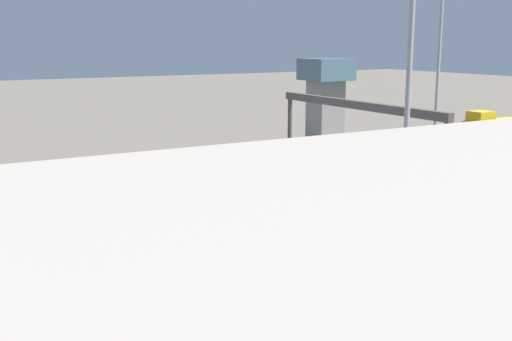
{
  "coord_description": "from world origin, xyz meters",
  "views": [
    {
      "loc": [
        22.67,
        49.22,
        14.76
      ],
      "look_at": [
        -6.52,
        -1.57,
        2.5
      ],
      "focal_mm": 43.89,
      "sensor_mm": 36.0,
      "label": 1
    }
  ],
  "objects_px": {
    "train_on_track_0": "(493,131)",
    "light_mast_2": "(441,17)",
    "train_on_track_2": "(209,185)",
    "train_on_track_1": "(173,177)",
    "train_on_track_3": "(305,187)",
    "control_tower": "(326,95)",
    "signal_gantry": "(356,114)"
  },
  "relations": [
    {
      "from": "train_on_track_1",
      "to": "signal_gantry",
      "type": "xyz_separation_m",
      "value": [
        -17.82,
        5.0,
        5.41
      ]
    },
    {
      "from": "train_on_track_3",
      "to": "control_tower",
      "type": "distance_m",
      "value": 35.87
    },
    {
      "from": "train_on_track_3",
      "to": "train_on_track_1",
      "type": "xyz_separation_m",
      "value": [
        8.4,
        -10.0,
        -0.06
      ]
    },
    {
      "from": "train_on_track_1",
      "to": "signal_gantry",
      "type": "distance_m",
      "value": 19.28
    },
    {
      "from": "train_on_track_2",
      "to": "control_tower",
      "type": "height_order",
      "value": "control_tower"
    },
    {
      "from": "train_on_track_2",
      "to": "train_on_track_3",
      "type": "distance_m",
      "value": 8.55
    },
    {
      "from": "train_on_track_1",
      "to": "control_tower",
      "type": "xyz_separation_m",
      "value": [
        -30.64,
        -17.67,
        5.17
      ]
    },
    {
      "from": "train_on_track_0",
      "to": "control_tower",
      "type": "xyz_separation_m",
      "value": [
        19.99,
        -12.67,
        5.03
      ]
    },
    {
      "from": "train_on_track_2",
      "to": "train_on_track_1",
      "type": "relative_size",
      "value": 1.0
    },
    {
      "from": "light_mast_2",
      "to": "control_tower",
      "type": "bearing_deg",
      "value": -37.48
    },
    {
      "from": "train_on_track_1",
      "to": "train_on_track_3",
      "type": "bearing_deg",
      "value": 130.05
    },
    {
      "from": "train_on_track_2",
      "to": "signal_gantry",
      "type": "height_order",
      "value": "signal_gantry"
    },
    {
      "from": "signal_gantry",
      "to": "train_on_track_2",
      "type": "bearing_deg",
      "value": 0.0
    },
    {
      "from": "train_on_track_2",
      "to": "signal_gantry",
      "type": "distance_m",
      "value": 17.22
    },
    {
      "from": "train_on_track_2",
      "to": "train_on_track_0",
      "type": "distance_m",
      "value": 50.16
    },
    {
      "from": "train_on_track_0",
      "to": "train_on_track_2",
      "type": "bearing_deg",
      "value": 11.5
    },
    {
      "from": "train_on_track_2",
      "to": "train_on_track_0",
      "type": "bearing_deg",
      "value": -168.5
    },
    {
      "from": "train_on_track_3",
      "to": "light_mast_2",
      "type": "distance_m",
      "value": 41.99
    },
    {
      "from": "train_on_track_3",
      "to": "train_on_track_0",
      "type": "distance_m",
      "value": 44.81
    },
    {
      "from": "train_on_track_0",
      "to": "light_mast_2",
      "type": "distance_m",
      "value": 17.75
    },
    {
      "from": "train_on_track_0",
      "to": "light_mast_2",
      "type": "xyz_separation_m",
      "value": [
        7.85,
        -3.37,
        15.56
      ]
    },
    {
      "from": "train_on_track_1",
      "to": "signal_gantry",
      "type": "relative_size",
      "value": 4.79
    },
    {
      "from": "train_on_track_1",
      "to": "light_mast_2",
      "type": "distance_m",
      "value": 46.33
    },
    {
      "from": "train_on_track_3",
      "to": "train_on_track_2",
      "type": "bearing_deg",
      "value": -35.81
    },
    {
      "from": "control_tower",
      "to": "train_on_track_2",
      "type": "bearing_deg",
      "value": 37.85
    },
    {
      "from": "train_on_track_3",
      "to": "light_mast_2",
      "type": "relative_size",
      "value": 4.11
    },
    {
      "from": "train_on_track_2",
      "to": "train_on_track_1",
      "type": "distance_m",
      "value": 5.21
    },
    {
      "from": "train_on_track_3",
      "to": "train_on_track_0",
      "type": "bearing_deg",
      "value": -160.44
    },
    {
      "from": "train_on_track_3",
      "to": "control_tower",
      "type": "xyz_separation_m",
      "value": [
        -22.24,
        -27.67,
        5.11
      ]
    },
    {
      "from": "train_on_track_1",
      "to": "signal_gantry",
      "type": "bearing_deg",
      "value": 164.33
    },
    {
      "from": "signal_gantry",
      "to": "light_mast_2",
      "type": "bearing_deg",
      "value": -151.82
    },
    {
      "from": "train_on_track_3",
      "to": "signal_gantry",
      "type": "relative_size",
      "value": 4.59
    }
  ]
}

